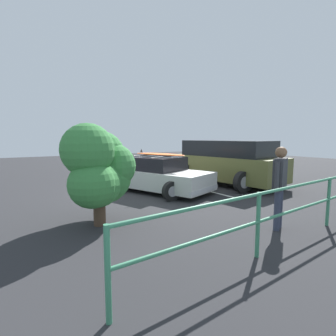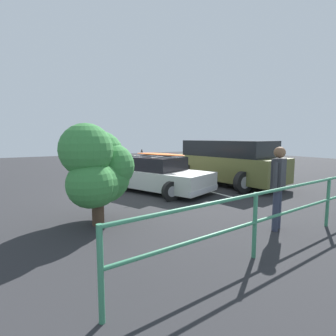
{
  "view_description": "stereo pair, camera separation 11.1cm",
  "coord_description": "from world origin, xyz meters",
  "px_view_note": "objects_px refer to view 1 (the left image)",
  "views": [
    {
      "loc": [
        4.66,
        8.17,
        2.04
      ],
      "look_at": [
        -0.33,
        0.46,
        0.95
      ],
      "focal_mm": 28.0,
      "sensor_mm": 36.0,
      "label": 1
    },
    {
      "loc": [
        4.57,
        8.23,
        2.04
      ],
      "look_at": [
        -0.33,
        0.46,
        0.95
      ],
      "focal_mm": 28.0,
      "sensor_mm": 36.0,
      "label": 2
    }
  ],
  "objects_px": {
    "person_bystander": "(280,180)",
    "bush_near_left": "(100,168)",
    "suv_car": "(227,162)",
    "sedan_car": "(159,175)",
    "bush_near_right": "(258,160)"
  },
  "relations": [
    {
      "from": "person_bystander",
      "to": "bush_near_left",
      "type": "distance_m",
      "value": 4.1
    },
    {
      "from": "suv_car",
      "to": "bush_near_left",
      "type": "height_order",
      "value": "bush_near_left"
    },
    {
      "from": "sedan_car",
      "to": "bush_near_left",
      "type": "bearing_deg",
      "value": 37.7
    },
    {
      "from": "sedan_car",
      "to": "person_bystander",
      "type": "xyz_separation_m",
      "value": [
        -0.15,
        4.93,
        0.48
      ]
    },
    {
      "from": "person_bystander",
      "to": "bush_near_right",
      "type": "height_order",
      "value": "person_bystander"
    },
    {
      "from": "person_bystander",
      "to": "suv_car",
      "type": "bearing_deg",
      "value": -123.74
    },
    {
      "from": "bush_near_left",
      "to": "person_bystander",
      "type": "bearing_deg",
      "value": 140.24
    },
    {
      "from": "suv_car",
      "to": "bush_near_left",
      "type": "distance_m",
      "value": 6.54
    },
    {
      "from": "bush_near_right",
      "to": "bush_near_left",
      "type": "bearing_deg",
      "value": 13.43
    },
    {
      "from": "suv_car",
      "to": "person_bystander",
      "type": "xyz_separation_m",
      "value": [
        3.07,
        4.6,
        0.12
      ]
    },
    {
      "from": "person_bystander",
      "to": "bush_near_left",
      "type": "bearing_deg",
      "value": -39.76
    },
    {
      "from": "sedan_car",
      "to": "bush_near_left",
      "type": "xyz_separation_m",
      "value": [
        3.0,
        2.32,
        0.69
      ]
    },
    {
      "from": "bush_near_left",
      "to": "bush_near_right",
      "type": "xyz_separation_m",
      "value": [
        -8.22,
        -1.96,
        -0.33
      ]
    },
    {
      "from": "sedan_car",
      "to": "suv_car",
      "type": "bearing_deg",
      "value": 174.14
    },
    {
      "from": "suv_car",
      "to": "person_bystander",
      "type": "relative_size",
      "value": 2.79
    }
  ]
}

